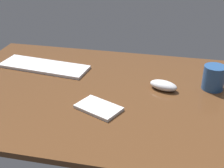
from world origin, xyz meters
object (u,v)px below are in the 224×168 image
Objects in this scene: notepad at (99,108)px; computer_mouse at (163,85)px; keyboard at (44,66)px; coffee_mug at (214,78)px.

computer_mouse is at bearing 43.22° from notepad.
computer_mouse is 0.72× the size of notepad.
coffee_mug is at bearing 3.24° from keyboard.
keyboard is 2.62× the size of notepad.
coffee_mug is at bearing 31.78° from notepad.
keyboard is at bearing 138.63° from notepad.
keyboard is 4.19× the size of coffee_mug.
notepad is (33.14, -29.19, -0.04)cm from keyboard.
keyboard and notepad have the same top height.
computer_mouse is 19.70cm from coffee_mug.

